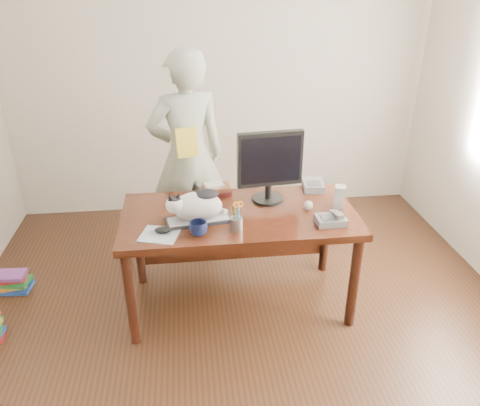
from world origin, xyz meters
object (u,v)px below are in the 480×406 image
object	(u,v)px
keyboard	(198,220)
baseball	(308,205)
cat	(196,206)
book_stack	(216,189)
calculator	(313,185)
speaker	(340,197)
phone	(331,219)
mouse	(163,230)
monitor	(270,163)
desk	(238,226)
coffee_mug	(198,228)
person	(187,156)
book_pile_b	(14,282)
pen_cup	(237,223)

from	to	relation	value
keyboard	baseball	distance (m)	0.76
keyboard	cat	size ratio (longest dim) A/B	1.07
book_stack	calculator	xyz separation A→B (m)	(0.74, -0.01, -0.01)
baseball	speaker	bearing A→B (deg)	2.32
phone	speaker	bearing A→B (deg)	59.91
keyboard	mouse	xyz separation A→B (m)	(-0.23, -0.13, 0.01)
monitor	desk	bearing A→B (deg)	-168.09
coffee_mug	baseball	size ratio (longest dim) A/B	1.70
keyboard	mouse	bearing A→B (deg)	-160.33
mouse	phone	xyz separation A→B (m)	(1.09, 0.00, 0.00)
coffee_mug	person	distance (m)	1.08
phone	book_pile_b	world-z (taller)	phone
desk	cat	world-z (taller)	cat
desk	baseball	size ratio (longest dim) A/B	23.76
keyboard	mouse	world-z (taller)	mouse
monitor	book_stack	world-z (taller)	monitor
coffee_mug	mouse	bearing A→B (deg)	168.95
book_pile_b	calculator	bearing A→B (deg)	-0.59
book_pile_b	book_stack	bearing A→B (deg)	-0.67
desk	phone	distance (m)	0.68
speaker	coffee_mug	bearing A→B (deg)	-144.14
coffee_mug	calculator	bearing A→B (deg)	33.47
mouse	calculator	bearing A→B (deg)	41.85
desk	phone	world-z (taller)	phone
calculator	desk	bearing A→B (deg)	-150.56
keyboard	speaker	size ratio (longest dim) A/B	2.76
baseball	monitor	bearing A→B (deg)	146.37
keyboard	book_pile_b	xyz separation A→B (m)	(-1.44, 0.44, -0.69)
coffee_mug	phone	world-z (taller)	coffee_mug
cat	book_stack	xyz separation A→B (m)	(0.16, 0.43, -0.09)
pen_cup	speaker	xyz separation A→B (m)	(0.75, 0.24, 0.02)
person	pen_cup	bearing A→B (deg)	91.68
desk	speaker	bearing A→B (deg)	-6.54
monitor	coffee_mug	bearing A→B (deg)	-147.20
person	book_stack	bearing A→B (deg)	98.52
desk	calculator	xyz separation A→B (m)	(0.60, 0.25, 0.18)
keyboard	monitor	size ratio (longest dim) A/B	0.85
person	mouse	bearing A→B (deg)	66.56
desk	person	world-z (taller)	person
monitor	calculator	xyz separation A→B (m)	(0.37, 0.17, -0.26)
monitor	book_stack	size ratio (longest dim) A/B	2.15
mouse	speaker	size ratio (longest dim) A/B	0.75
desk	book_stack	xyz separation A→B (m)	(-0.14, 0.25, 0.18)
mouse	desk	bearing A→B (deg)	46.00
person	desk	bearing A→B (deg)	100.75
phone	baseball	distance (m)	0.23
speaker	book_pile_b	distance (m)	2.56
monitor	speaker	distance (m)	0.54
speaker	desk	bearing A→B (deg)	-165.43
cat	speaker	distance (m)	1.00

